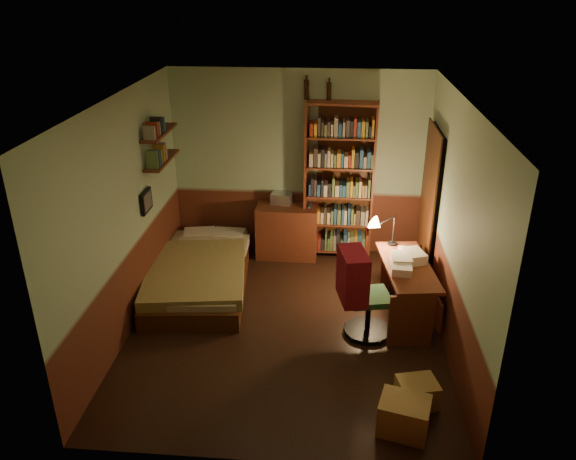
# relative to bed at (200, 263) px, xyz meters

# --- Properties ---
(floor) EXTENTS (3.50, 4.00, 0.02)m
(floor) POSITION_rel_bed_xyz_m (1.19, -0.83, -0.33)
(floor) COLOR black
(floor) RESTS_ON ground
(ceiling) EXTENTS (3.50, 4.00, 0.02)m
(ceiling) POSITION_rel_bed_xyz_m (1.19, -0.83, 2.29)
(ceiling) COLOR silver
(ceiling) RESTS_ON wall_back
(wall_back) EXTENTS (3.50, 0.02, 2.60)m
(wall_back) POSITION_rel_bed_xyz_m (1.19, 1.18, 0.98)
(wall_back) COLOR #93B08C
(wall_back) RESTS_ON ground
(wall_left) EXTENTS (0.02, 4.00, 2.60)m
(wall_left) POSITION_rel_bed_xyz_m (-0.57, -0.83, 0.98)
(wall_left) COLOR #93B08C
(wall_left) RESTS_ON ground
(wall_right) EXTENTS (0.02, 4.00, 2.60)m
(wall_right) POSITION_rel_bed_xyz_m (2.95, -0.83, 0.98)
(wall_right) COLOR #93B08C
(wall_right) RESTS_ON ground
(wall_front) EXTENTS (3.50, 0.02, 2.60)m
(wall_front) POSITION_rel_bed_xyz_m (1.19, -2.84, 0.98)
(wall_front) COLOR #93B08C
(wall_front) RESTS_ON ground
(doorway) EXTENTS (0.06, 0.90, 2.00)m
(doorway) POSITION_rel_bed_xyz_m (2.91, 0.47, 0.68)
(doorway) COLOR black
(doorway) RESTS_ON ground
(door_trim) EXTENTS (0.02, 0.98, 2.08)m
(door_trim) POSITION_rel_bed_xyz_m (2.88, 0.47, 0.68)
(door_trim) COLOR #3F1F0D
(door_trim) RESTS_ON ground
(bed) EXTENTS (1.32, 2.22, 0.63)m
(bed) POSITION_rel_bed_xyz_m (0.00, 0.00, 0.00)
(bed) COLOR olive
(bed) RESTS_ON ground
(dresser) EXTENTS (0.86, 0.44, 0.76)m
(dresser) POSITION_rel_bed_xyz_m (1.05, 0.94, 0.06)
(dresser) COLOR #582717
(dresser) RESTS_ON ground
(mini_stereo) EXTENTS (0.32, 0.27, 0.15)m
(mini_stereo) POSITION_rel_bed_xyz_m (0.96, 1.06, 0.52)
(mini_stereo) COLOR #B2B2B7
(mini_stereo) RESTS_ON dresser
(bookshelf) EXTENTS (0.96, 0.36, 2.20)m
(bookshelf) POSITION_rel_bed_xyz_m (1.76, 1.02, 0.79)
(bookshelf) COLOR #582717
(bookshelf) RESTS_ON ground
(bottle_left) EXTENTS (0.09, 0.09, 0.25)m
(bottle_left) POSITION_rel_bed_xyz_m (1.29, 1.13, 2.01)
(bottle_left) COLOR black
(bottle_left) RESTS_ON bookshelf
(bottle_right) EXTENTS (0.08, 0.08, 0.22)m
(bottle_right) POSITION_rel_bed_xyz_m (1.58, 1.13, 2.00)
(bottle_right) COLOR black
(bottle_right) RESTS_ON bookshelf
(desk) EXTENTS (0.67, 1.30, 0.67)m
(desk) POSITION_rel_bed_xyz_m (2.56, -0.49, 0.02)
(desk) COLOR #582717
(desk) RESTS_ON ground
(paper_stack) EXTENTS (0.30, 0.35, 0.12)m
(paper_stack) POSITION_rel_bed_xyz_m (2.64, -0.36, 0.41)
(paper_stack) COLOR silver
(paper_stack) RESTS_ON desk
(desk_lamp) EXTENTS (0.25, 0.25, 0.64)m
(desk_lamp) POSITION_rel_bed_xyz_m (2.43, 0.05, 0.67)
(desk_lamp) COLOR black
(desk_lamp) RESTS_ON desk
(office_chair) EXTENTS (0.64, 0.59, 1.11)m
(office_chair) POSITION_rel_bed_xyz_m (2.12, -0.90, 0.24)
(office_chair) COLOR #30653A
(office_chair) RESTS_ON ground
(red_jacket) EXTENTS (0.34, 0.52, 0.57)m
(red_jacket) POSITION_rel_bed_xyz_m (1.84, -0.74, 1.08)
(red_jacket) COLOR maroon
(red_jacket) RESTS_ON office_chair
(wall_shelf_lower) EXTENTS (0.20, 0.90, 0.03)m
(wall_shelf_lower) POSITION_rel_bed_xyz_m (-0.45, 0.27, 1.28)
(wall_shelf_lower) COLOR #582717
(wall_shelf_lower) RESTS_ON wall_left
(wall_shelf_upper) EXTENTS (0.20, 0.90, 0.03)m
(wall_shelf_upper) POSITION_rel_bed_xyz_m (-0.45, 0.27, 1.63)
(wall_shelf_upper) COLOR #582717
(wall_shelf_upper) RESTS_ON wall_left
(framed_picture) EXTENTS (0.04, 0.32, 0.26)m
(framed_picture) POSITION_rel_bed_xyz_m (-0.53, -0.23, 0.93)
(framed_picture) COLOR black
(framed_picture) RESTS_ON wall_left
(cardboard_box_a) EXTENTS (0.50, 0.44, 0.32)m
(cardboard_box_a) POSITION_rel_bed_xyz_m (2.37, -2.37, -0.16)
(cardboard_box_a) COLOR #9E8049
(cardboard_box_a) RESTS_ON ground
(cardboard_box_b) EXTENTS (0.42, 0.37, 0.25)m
(cardboard_box_b) POSITION_rel_bed_xyz_m (2.53, -2.01, -0.19)
(cardboard_box_b) COLOR #9E8049
(cardboard_box_b) RESTS_ON ground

